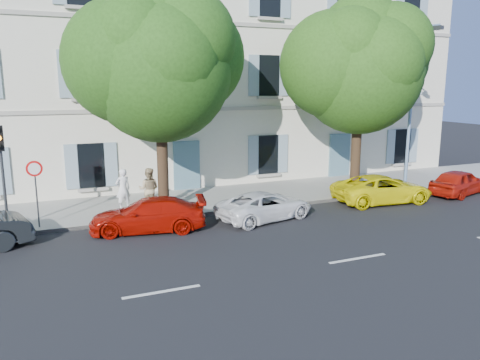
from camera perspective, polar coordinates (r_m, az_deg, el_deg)
name	(u,v)px	position (r m, az deg, el deg)	size (l,w,h in m)	color
ground	(293,223)	(17.91, 6.46, -5.24)	(90.00, 90.00, 0.00)	black
sidewalk	(246,196)	(21.74, 0.76, -1.96)	(36.00, 4.50, 0.15)	#A09E96
kerb	(267,207)	(19.83, 3.26, -3.29)	(36.00, 0.16, 0.16)	#9E998E
building	(205,69)	(26.53, -4.30, 13.34)	(28.00, 7.00, 12.00)	silver
car_red_coupe	(148,215)	(17.03, -11.15, -4.20)	(1.66, 4.09, 1.19)	#A30E04
car_white_coupe	(265,206)	(18.18, 3.05, -3.15)	(1.81, 3.92, 1.09)	white
car_yellow_supercar	(382,189)	(21.68, 16.94, -1.04)	(2.05, 4.45, 1.24)	#F7E80A
car_red_hatchback	(459,182)	(24.49, 25.15, -0.24)	(1.46, 3.62, 1.23)	#AE170A
tree_left	(159,70)	(18.56, -9.79, 13.09)	(5.57, 5.57, 8.63)	#3A2819
tree_right	(360,72)	(22.36, 14.40, 12.59)	(5.61, 5.61, 8.65)	#3A2819
traffic_light	(1,155)	(17.81, -27.15, 2.68)	(0.31, 0.41, 3.66)	#383A3D
road_sign	(35,180)	(17.89, -23.69, 0.04)	(0.56, 0.08, 2.41)	#383A3D
street_lamp	(413,99)	(23.94, 20.38, 9.21)	(0.32, 1.63, 7.63)	#7293BF
pedestrian_a	(123,189)	(19.54, -14.08, -1.08)	(0.62, 0.40, 1.69)	white
pedestrian_b	(149,189)	(19.18, -11.05, -1.11)	(0.85, 0.66, 1.74)	tan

